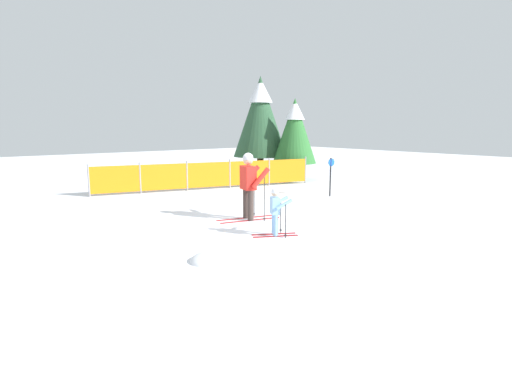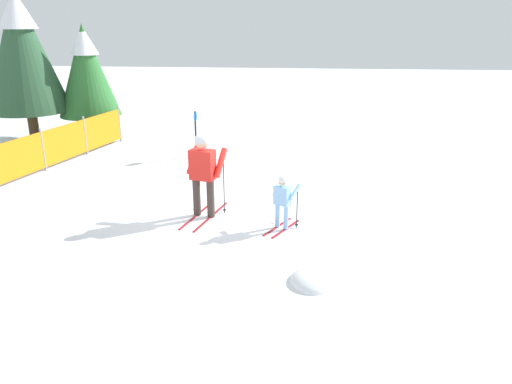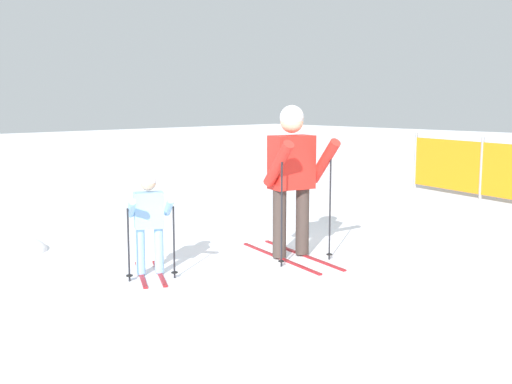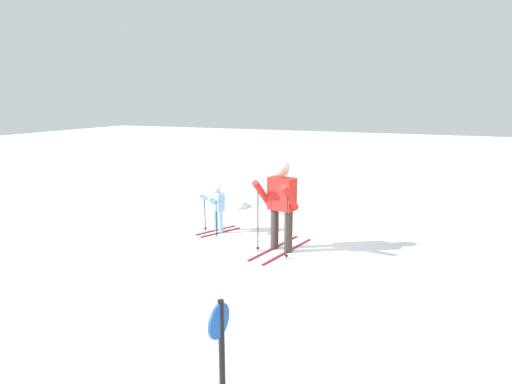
% 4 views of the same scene
% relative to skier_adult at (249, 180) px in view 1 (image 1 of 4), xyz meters
% --- Properties ---
extents(ground_plane, '(60.00, 60.00, 0.00)m').
position_rel_skier_adult_xyz_m(ground_plane, '(0.01, 0.04, -1.07)').
color(ground_plane, white).
extents(skier_adult, '(1.73, 0.86, 1.79)m').
position_rel_skier_adult_xyz_m(skier_adult, '(0.00, 0.00, 0.00)').
color(skier_adult, maroon).
rests_on(skier_adult, ground_plane).
extents(skier_child, '(1.02, 0.73, 1.10)m').
position_rel_skier_adult_xyz_m(skier_child, '(-0.50, -1.66, -0.42)').
color(skier_child, maroon).
rests_on(skier_child, ground_plane).
extents(safety_fence, '(8.58, 2.32, 1.17)m').
position_rel_skier_adult_xyz_m(safety_fence, '(1.93, 5.14, -0.48)').
color(safety_fence, gray).
rests_on(safety_fence, ground_plane).
extents(conifer_far, '(2.02, 2.02, 3.75)m').
position_rel_skier_adult_xyz_m(conifer_far, '(6.53, 5.09, 1.25)').
color(conifer_far, '#4C3823').
rests_on(conifer_far, ground_plane).
extents(conifer_near, '(2.61, 2.61, 4.85)m').
position_rel_skier_adult_xyz_m(conifer_near, '(5.95, 6.88, 1.93)').
color(conifer_near, '#4C3823').
rests_on(conifer_near, ground_plane).
extents(trail_marker, '(0.28, 0.05, 1.37)m').
position_rel_skier_adult_xyz_m(trail_marker, '(4.49, 1.09, -0.22)').
color(trail_marker, black).
rests_on(trail_marker, ground_plane).
extents(snow_mound, '(0.83, 0.71, 0.33)m').
position_rel_skier_adult_xyz_m(snow_mound, '(-2.58, -2.23, -1.07)').
color(snow_mound, white).
rests_on(snow_mound, ground_plane).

